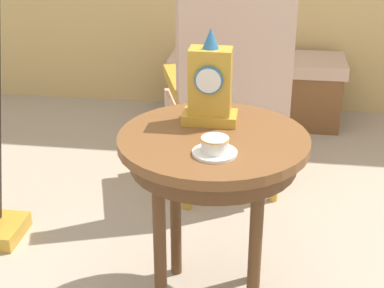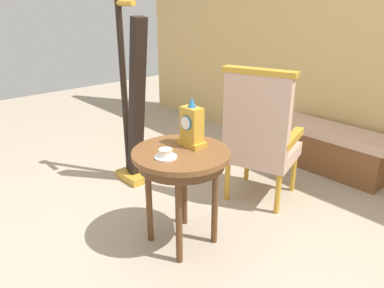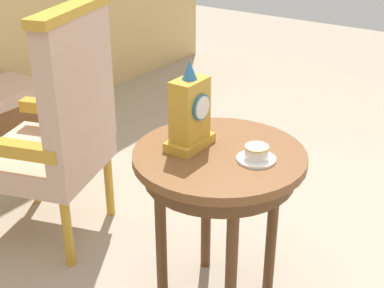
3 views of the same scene
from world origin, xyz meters
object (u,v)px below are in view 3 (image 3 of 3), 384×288
object	(u,v)px
side_table	(219,173)
teacup_left	(256,154)
mantel_clock	(190,114)
armchair	(59,125)

from	to	relation	value
side_table	teacup_left	xyz separation A→B (m)	(0.02, -0.14, 0.11)
teacup_left	mantel_clock	bearing A→B (deg)	99.84
teacup_left	armchair	xyz separation A→B (m)	(-0.04, 0.99, -0.13)
teacup_left	armchair	distance (m)	1.00
mantel_clock	armchair	bearing A→B (deg)	89.51
side_table	mantel_clock	size ratio (longest dim) A/B	2.06
teacup_left	armchair	world-z (taller)	armchair
side_table	teacup_left	world-z (taller)	teacup_left
side_table	armchair	bearing A→B (deg)	91.32
side_table	armchair	size ratio (longest dim) A/B	0.61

